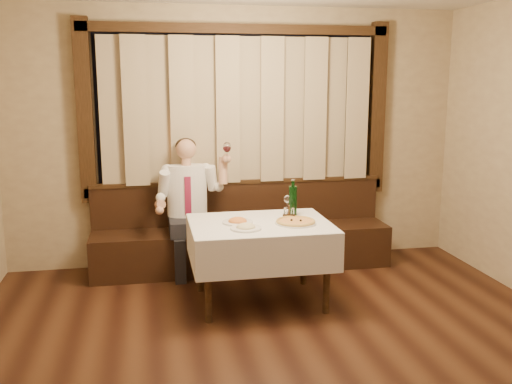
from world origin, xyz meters
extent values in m
cube|color=tan|center=(0.00, 3.00, 1.40)|extent=(5.00, 0.01, 2.80)
cube|color=black|center=(0.00, 2.98, 1.70)|extent=(3.00, 0.02, 1.60)
cube|color=orange|center=(-0.70, 2.97, 1.40)|extent=(0.50, 0.01, 0.40)
cube|color=black|center=(0.00, 2.94, 0.85)|extent=(3.30, 0.12, 0.10)
cube|color=black|center=(0.00, 2.94, 2.55)|extent=(3.30, 0.12, 0.10)
cube|color=black|center=(-1.60, 2.94, 1.70)|extent=(0.16, 0.12, 1.90)
cube|color=black|center=(1.60, 2.94, 1.70)|extent=(0.16, 0.12, 1.90)
cube|color=#9C8864|center=(0.00, 2.88, 1.70)|extent=(2.90, 0.08, 1.55)
cube|color=black|center=(0.00, 2.68, 0.23)|extent=(3.20, 0.60, 0.45)
cube|color=black|center=(0.00, 2.92, 0.68)|extent=(3.20, 0.12, 0.45)
cube|color=black|center=(0.00, 2.92, 0.92)|extent=(3.20, 0.14, 0.04)
cylinder|color=black|center=(-0.52, 1.33, 0.35)|extent=(0.06, 0.06, 0.71)
cylinder|color=black|center=(0.52, 1.33, 0.35)|extent=(0.06, 0.06, 0.71)
cylinder|color=black|center=(-0.52, 2.07, 0.35)|extent=(0.06, 0.06, 0.71)
cylinder|color=black|center=(0.52, 2.07, 0.35)|extent=(0.06, 0.06, 0.71)
cube|color=black|center=(0.00, 1.70, 0.73)|extent=(1.20, 0.90, 0.04)
cube|color=white|center=(0.00, 1.70, 0.75)|extent=(1.26, 0.96, 0.01)
cube|color=white|center=(0.00, 1.22, 0.58)|extent=(1.26, 0.01, 0.35)
cube|color=white|center=(0.00, 2.18, 0.58)|extent=(1.26, 0.01, 0.35)
cube|color=white|center=(-0.63, 1.70, 0.58)|extent=(0.01, 0.96, 0.35)
cube|color=white|center=(0.63, 1.70, 0.58)|extent=(0.01, 0.96, 0.35)
cylinder|color=white|center=(0.31, 1.61, 0.76)|extent=(0.37, 0.37, 0.01)
cylinder|color=#C6541D|center=(0.31, 1.61, 0.77)|extent=(0.34, 0.34, 0.01)
torus|color=tan|center=(0.31, 1.61, 0.78)|extent=(0.35, 0.35, 0.03)
sphere|color=black|center=(0.27, 1.63, 0.78)|extent=(0.02, 0.02, 0.02)
sphere|color=black|center=(0.35, 1.60, 0.78)|extent=(0.02, 0.02, 0.02)
cylinder|color=white|center=(-0.20, 1.72, 0.76)|extent=(0.28, 0.28, 0.02)
ellipsoid|color=#C55D1F|center=(-0.20, 1.72, 0.81)|extent=(0.17, 0.17, 0.08)
cylinder|color=white|center=(-0.17, 1.50, 0.76)|extent=(0.27, 0.27, 0.02)
ellipsoid|color=beige|center=(-0.17, 1.50, 0.81)|extent=(0.17, 0.17, 0.08)
cylinder|color=#0D3E10|center=(0.36, 1.90, 0.90)|extent=(0.08, 0.08, 0.28)
cylinder|color=#0D3E10|center=(0.36, 1.90, 1.06)|extent=(0.03, 0.03, 0.07)
cylinder|color=silver|center=(0.36, 1.90, 1.10)|extent=(0.03, 0.03, 0.01)
cylinder|color=white|center=(0.33, 2.02, 0.76)|extent=(0.06, 0.06, 0.01)
cylinder|color=white|center=(0.33, 2.02, 0.81)|extent=(0.01, 0.01, 0.09)
ellipsoid|color=white|center=(0.33, 2.02, 0.90)|extent=(0.07, 0.07, 0.08)
cube|color=black|center=(0.29, 1.80, 0.78)|extent=(0.13, 0.09, 0.04)
cube|color=black|center=(0.29, 1.80, 0.84)|extent=(0.03, 0.06, 0.09)
cylinder|color=white|center=(0.26, 1.81, 0.82)|extent=(0.03, 0.03, 0.07)
cylinder|color=silver|center=(0.26, 1.81, 0.86)|extent=(0.03, 0.03, 0.01)
cylinder|color=white|center=(0.33, 1.79, 0.82)|extent=(0.03, 0.03, 0.07)
cylinder|color=silver|center=(0.33, 1.79, 0.86)|extent=(0.03, 0.03, 0.01)
cube|color=black|center=(-0.59, 2.56, 0.53)|extent=(0.40, 0.45, 0.16)
cube|color=black|center=(-0.70, 2.34, 0.23)|extent=(0.11, 0.12, 0.45)
cube|color=black|center=(-0.48, 2.34, 0.23)|extent=(0.11, 0.12, 0.45)
ellipsoid|color=white|center=(-0.59, 2.71, 0.88)|extent=(0.42, 0.26, 0.54)
cube|color=maroon|center=(-0.59, 2.58, 0.85)|extent=(0.06, 0.01, 0.40)
cylinder|color=tan|center=(-0.59, 2.71, 1.19)|extent=(0.10, 0.10, 0.08)
sphere|color=tan|center=(-0.59, 2.71, 1.32)|extent=(0.21, 0.21, 0.21)
ellipsoid|color=black|center=(-0.59, 2.74, 1.35)|extent=(0.22, 0.22, 0.16)
sphere|color=white|center=(-0.78, 2.71, 1.10)|extent=(0.13, 0.13, 0.13)
sphere|color=white|center=(-0.39, 2.71, 1.10)|extent=(0.13, 0.13, 0.13)
sphere|color=tan|center=(-0.88, 2.30, 0.77)|extent=(0.08, 0.08, 0.08)
sphere|color=tan|center=(-0.19, 2.54, 1.23)|extent=(0.10, 0.10, 0.10)
cylinder|color=white|center=(-0.19, 2.51, 1.27)|extent=(0.01, 0.01, 0.11)
ellipsoid|color=white|center=(-0.19, 2.51, 1.35)|extent=(0.08, 0.08, 0.10)
ellipsoid|color=#4C070F|center=(-0.19, 2.51, 1.33)|extent=(0.07, 0.07, 0.06)
camera|label=1|loc=(-0.99, -3.21, 2.04)|focal=40.00mm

